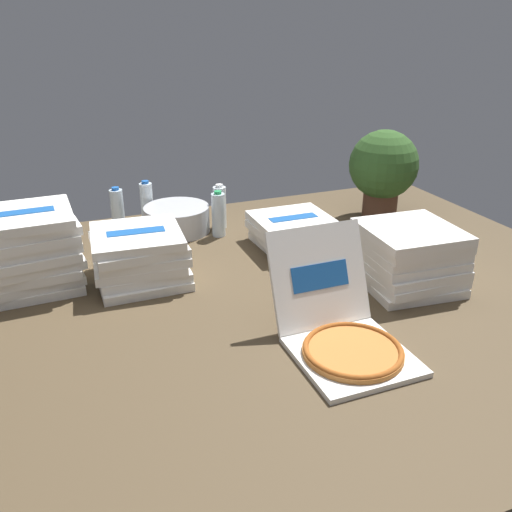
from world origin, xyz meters
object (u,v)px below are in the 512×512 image
(pizza_stack_left_near, at_px, (29,249))
(water_bottle_3, at_px, (218,214))
(ice_bucket, at_px, (177,219))
(water_bottle_0, at_px, (220,207))
(open_pizza_box, at_px, (344,332))
(pizza_stack_right_mid, at_px, (295,232))
(water_bottle_2, at_px, (147,203))
(potted_plant, at_px, (383,168))
(water_bottle_1, at_px, (118,210))
(pizza_stack_left_far, at_px, (140,256))
(pizza_stack_center_near, at_px, (408,256))

(pizza_stack_left_near, height_order, water_bottle_3, pizza_stack_left_near)
(ice_bucket, relative_size, water_bottle_0, 1.42)
(open_pizza_box, height_order, water_bottle_3, open_pizza_box)
(pizza_stack_right_mid, xyz_separation_m, water_bottle_2, (-0.62, 0.61, 0.04))
(pizza_stack_left_near, relative_size, potted_plant, 0.86)
(potted_plant, bearing_deg, water_bottle_1, 167.07)
(pizza_stack_left_far, distance_m, water_bottle_2, 0.72)
(potted_plant, bearing_deg, water_bottle_2, 162.77)
(open_pizza_box, distance_m, water_bottle_2, 1.55)
(pizza_stack_left_far, relative_size, water_bottle_2, 1.72)
(pizza_stack_left_far, relative_size, potted_plant, 0.84)
(pizza_stack_left_far, bearing_deg, ice_bucket, 60.23)
(pizza_stack_left_far, xyz_separation_m, pizza_stack_center_near, (1.06, -0.47, 0.02))
(ice_bucket, bearing_deg, pizza_stack_center_near, -51.94)
(pizza_stack_center_near, relative_size, water_bottle_2, 1.75)
(water_bottle_2, bearing_deg, water_bottle_3, -46.36)
(pizza_stack_center_near, distance_m, potted_plant, 0.87)
(open_pizza_box, relative_size, pizza_stack_left_near, 1.22)
(ice_bucket, xyz_separation_m, water_bottle_2, (-0.12, 0.19, 0.05))
(pizza_stack_right_mid, bearing_deg, water_bottle_2, 135.77)
(open_pizza_box, distance_m, pizza_stack_right_mid, 0.93)
(pizza_stack_left_far, height_order, water_bottle_0, water_bottle_0)
(open_pizza_box, height_order, water_bottle_2, open_pizza_box)
(water_bottle_3, bearing_deg, water_bottle_0, 68.38)
(pizza_stack_left_far, relative_size, water_bottle_0, 1.72)
(pizza_stack_center_near, height_order, ice_bucket, pizza_stack_center_near)
(pizza_stack_right_mid, relative_size, pizza_stack_center_near, 0.97)
(water_bottle_3, bearing_deg, potted_plant, -3.95)
(ice_bucket, bearing_deg, pizza_stack_right_mid, -39.98)
(water_bottle_3, bearing_deg, ice_bucket, 143.52)
(potted_plant, bearing_deg, water_bottle_0, 168.96)
(open_pizza_box, height_order, pizza_stack_center_near, open_pizza_box)
(open_pizza_box, xyz_separation_m, water_bottle_1, (-0.55, 1.44, 0.05))
(pizza_stack_center_near, relative_size, pizza_stack_left_near, 0.99)
(open_pizza_box, xyz_separation_m, pizza_stack_center_near, (0.51, 0.34, 0.06))
(pizza_stack_left_near, xyz_separation_m, ice_bucket, (0.73, 0.40, -0.10))
(water_bottle_0, bearing_deg, potted_plant, -11.04)
(potted_plant, bearing_deg, pizza_stack_center_near, -115.84)
(water_bottle_0, bearing_deg, pizza_stack_right_mid, -55.66)
(open_pizza_box, distance_m, water_bottle_0, 1.29)
(pizza_stack_center_near, distance_m, water_bottle_1, 1.53)
(ice_bucket, distance_m, water_bottle_2, 0.23)
(open_pizza_box, distance_m, pizza_stack_left_far, 0.98)
(ice_bucket, distance_m, water_bottle_0, 0.24)
(pizza_stack_left_far, bearing_deg, potted_plant, 11.94)
(water_bottle_0, xyz_separation_m, water_bottle_1, (-0.52, 0.15, 0.00))
(water_bottle_2, bearing_deg, open_pizza_box, -75.83)
(pizza_stack_center_near, distance_m, water_bottle_3, 1.02)
(pizza_stack_left_far, bearing_deg, water_bottle_0, 42.49)
(pizza_stack_center_near, height_order, water_bottle_2, pizza_stack_center_near)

